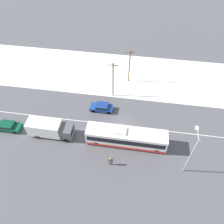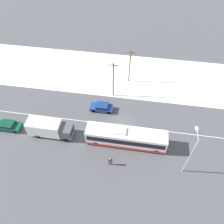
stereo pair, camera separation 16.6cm
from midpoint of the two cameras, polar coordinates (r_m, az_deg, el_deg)
The scene contains 11 objects.
ground_plane at distance 37.30m, azimuth 2.37°, elevation -3.60°, with size 120.00×120.00×0.00m, color #4C4C51.
snow_lot at distance 46.62m, azimuth 4.37°, elevation 9.56°, with size 80.00×13.80×0.12m.
lane_marking_center at distance 37.29m, azimuth 2.37°, elevation -3.60°, with size 60.00×0.12×0.00m.
city_bus at distance 34.04m, azimuth 3.60°, elevation -6.63°, with size 12.39×2.57×3.21m.
box_truck at distance 36.27m, azimuth -16.14°, elevation -4.15°, with size 7.25×2.30×3.00m.
sedan_car at distance 39.05m, azimuth -2.81°, elevation 1.30°, with size 4.05×1.80×1.35m.
parked_car_near_truck at distance 40.16m, azimuth -25.54°, elevation -3.34°, with size 4.09×1.80×1.41m.
pedestrian_at_stop at distance 32.40m, azimuth -0.51°, elevation -12.57°, with size 0.67×0.30×1.85m.
streetlamp at distance 30.53m, azimuth 19.97°, elevation -9.39°, with size 0.36×2.22×8.08m.
utility_pole_roadside at distance 39.34m, azimuth 0.14°, elevation 8.45°, with size 1.80×0.24×7.65m.
utility_pole_snowlot at distance 42.81m, azimuth 4.44°, elevation 11.92°, with size 1.80×0.24×7.35m.
Camera 1 is at (1.69, -22.55, 29.67)m, focal length 35.00 mm.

